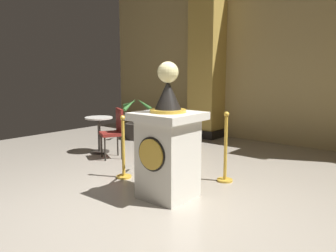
% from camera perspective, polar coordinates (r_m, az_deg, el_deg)
% --- Properties ---
extents(ground_plane, '(10.87, 10.87, 0.00)m').
position_cam_1_polar(ground_plane, '(4.62, -3.54, -12.19)').
color(ground_plane, '#9E9384').
extents(back_wall, '(10.87, 0.16, 3.90)m').
position_cam_1_polar(back_wall, '(8.29, 19.25, 10.54)').
color(back_wall, tan).
rests_on(back_wall, ground_plane).
extents(pedestal_clock, '(0.79, 0.79, 1.80)m').
position_cam_1_polar(pedestal_clock, '(4.53, -0.03, -3.23)').
color(pedestal_clock, silver).
rests_on(pedestal_clock, ground_plane).
extents(stanchion_near, '(0.24, 0.24, 1.08)m').
position_cam_1_polar(stanchion_near, '(5.33, 9.47, -5.08)').
color(stanchion_near, gold).
rests_on(stanchion_near, ground_plane).
extents(stanchion_far, '(0.24, 0.24, 1.00)m').
position_cam_1_polar(stanchion_far, '(5.49, -7.37, -5.00)').
color(stanchion_far, gold).
rests_on(stanchion_far, ground_plane).
extents(velvet_rope, '(1.13, 1.12, 0.22)m').
position_cam_1_polar(velvet_rope, '(5.26, 0.93, -0.61)').
color(velvet_rope, '#591419').
extents(column_left, '(0.89, 0.89, 3.75)m').
position_cam_1_polar(column_left, '(8.87, 6.65, 10.27)').
color(column_left, black).
rests_on(column_left, ground_plane).
extents(potted_palm_left, '(0.86, 0.84, 1.03)m').
position_cam_1_polar(potted_palm_left, '(8.58, -5.11, -0.30)').
color(potted_palm_left, '#2D2823').
rests_on(potted_palm_left, ground_plane).
extents(cafe_table, '(0.56, 0.56, 0.74)m').
position_cam_1_polar(cafe_table, '(7.21, -11.33, -0.66)').
color(cafe_table, '#332D28').
rests_on(cafe_table, ground_plane).
extents(cafe_chair_red, '(0.54, 0.54, 0.96)m').
position_cam_1_polar(cafe_chair_red, '(6.70, -8.77, -0.45)').
color(cafe_chair_red, black).
rests_on(cafe_chair_red, ground_plane).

